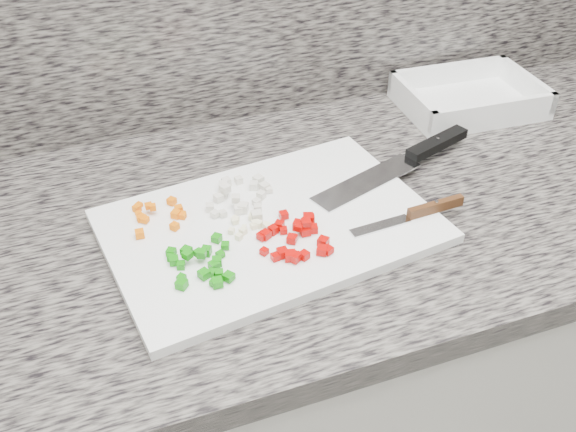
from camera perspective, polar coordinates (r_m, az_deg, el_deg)
name	(u,v)px	position (r m, az deg, el deg)	size (l,w,h in m)	color
cabinet	(316,389)	(1.33, 2.51, -15.07)	(3.92, 0.62, 0.86)	silver
countertop	(324,208)	(1.01, 3.19, 0.68)	(3.96, 0.64, 0.04)	#645F58
cutting_board	(270,226)	(0.93, -1.59, -0.91)	(0.46, 0.31, 0.02)	white
carrot_pile	(159,215)	(0.94, -11.41, 0.10)	(0.08, 0.08, 0.02)	orange
onion_pile	(240,196)	(0.96, -4.27, 1.78)	(0.11, 0.12, 0.02)	silver
green_pepper_pile	(201,263)	(0.85, -7.72, -4.16)	(0.09, 0.10, 0.02)	#117D0B
red_pepper_pile	(296,237)	(0.88, 0.74, -1.84)	(0.10, 0.11, 0.02)	#B10502
garlic_pile	(250,225)	(0.91, -3.42, -0.80)	(0.06, 0.05, 0.01)	#FAF4C1
chef_knife	(414,156)	(1.08, 11.15, 5.27)	(0.32, 0.14, 0.02)	#BABBC1
paring_knife	(422,212)	(0.95, 11.81, 0.39)	(0.18, 0.03, 0.02)	#BABBC1
tray	(469,99)	(1.29, 15.76, 9.97)	(0.26, 0.20, 0.05)	white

